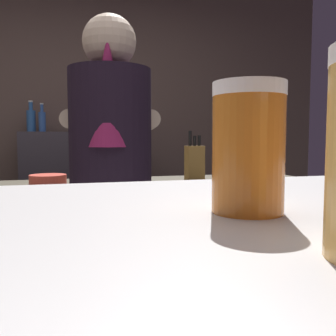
# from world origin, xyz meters

# --- Properties ---
(wall_back) EXTENTS (5.20, 0.10, 2.70)m
(wall_back) POSITION_xyz_m (0.00, 2.20, 1.35)
(wall_back) COLOR brown
(wall_back) RESTS_ON ground
(prep_counter) EXTENTS (2.10, 0.60, 0.93)m
(prep_counter) POSITION_xyz_m (0.35, 0.59, 0.46)
(prep_counter) COLOR #484334
(prep_counter) RESTS_ON ground
(back_shelf) EXTENTS (0.97, 0.36, 1.23)m
(back_shelf) POSITION_xyz_m (0.10, 1.92, 0.61)
(back_shelf) COLOR #39333B
(back_shelf) RESTS_ON ground
(bartender) EXTENTS (0.47, 0.54, 1.68)m
(bartender) POSITION_xyz_m (0.17, 0.14, 0.97)
(bartender) COLOR #303536
(bartender) RESTS_ON ground
(knife_block) EXTENTS (0.10, 0.08, 0.29)m
(knife_block) POSITION_xyz_m (0.71, 0.61, 1.03)
(knife_block) COLOR olive
(knife_block) RESTS_ON prep_counter
(mixing_bowl) EXTENTS (0.19, 0.19, 0.05)m
(mixing_bowl) POSITION_xyz_m (-0.11, 0.62, 0.95)
(mixing_bowl) COLOR #D24839
(mixing_bowl) RESTS_ON prep_counter
(chefs_knife) EXTENTS (0.24, 0.08, 0.01)m
(chefs_knife) POSITION_xyz_m (0.45, 0.54, 0.93)
(chefs_knife) COLOR silver
(chefs_knife) RESTS_ON prep_counter
(pint_glass_near) EXTENTS (0.07, 0.07, 0.13)m
(pint_glass_near) POSITION_xyz_m (0.16, -1.08, 1.16)
(pint_glass_near) COLOR #BA611D
(pint_glass_near) RESTS_ON bar_counter
(bottle_soy) EXTENTS (0.06, 0.06, 0.24)m
(bottle_soy) POSITION_xyz_m (-0.20, 1.89, 1.32)
(bottle_soy) COLOR #3359A0
(bottle_soy) RESTS_ON back_shelf
(bottle_hot_sauce) EXTENTS (0.08, 0.08, 0.27)m
(bottle_hot_sauce) POSITION_xyz_m (-0.29, 1.97, 1.33)
(bottle_hot_sauce) COLOR #2F5FA0
(bottle_hot_sauce) RESTS_ON back_shelf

